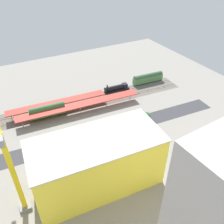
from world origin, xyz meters
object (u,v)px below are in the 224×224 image
(freight_coach_far, at_px, (47,110))
(box_truck_0, at_px, (47,166))
(passenger_coach, at_px, (148,78))
(street_tree_0, at_px, (77,140))
(traffic_light, at_px, (111,129))
(parked_car_3, at_px, (105,126))
(street_tree_1, at_px, (108,129))
(box_truck_1, at_px, (110,142))
(construction_building, at_px, (97,163))
(street_tree_2, at_px, (42,155))
(platform_canopy_far, at_px, (57,103))
(locomotive, at_px, (117,88))
(street_tree_3, at_px, (145,116))
(platform_canopy_near, at_px, (80,105))
(parked_car_0, at_px, (142,113))
(parked_car_1, at_px, (130,117))
(tower_crane, at_px, (9,158))
(parked_car_4, at_px, (91,130))
(parked_car_5, at_px, (77,135))
(parked_car_2, at_px, (118,121))

(freight_coach_far, xyz_separation_m, box_truck_0, (9.47, 32.62, -1.77))
(passenger_coach, relative_size, street_tree_0, 2.14)
(box_truck_0, xyz_separation_m, traffic_light, (-28.95, -4.40, 3.00))
(parked_car_3, relative_size, street_tree_1, 0.53)
(box_truck_0, xyz_separation_m, box_truck_1, (-26.48, -0.55, 0.16))
(construction_building, distance_m, street_tree_2, 23.33)
(platform_canopy_far, height_order, locomotive, locomotive)
(locomotive, xyz_separation_m, street_tree_3, (4.05, 33.42, 3.25))
(platform_canopy_far, relative_size, construction_building, 1.19)
(box_truck_1, xyz_separation_m, street_tree_0, (12.93, -2.93, 4.31))
(platform_canopy_near, distance_m, box_truck_1, 28.22)
(parked_car_0, bearing_deg, street_tree_0, 13.27)
(platform_canopy_near, height_order, street_tree_1, street_tree_1)
(platform_canopy_far, distance_m, street_tree_3, 44.14)
(street_tree_2, relative_size, street_tree_3, 1.10)
(parked_car_0, bearing_deg, traffic_light, 19.92)
(freight_coach_far, distance_m, street_tree_0, 29.55)
(parked_car_1, xyz_separation_m, tower_crane, (54.00, 21.43, 19.13))
(street_tree_2, bearing_deg, passenger_coach, -154.31)
(parked_car_4, distance_m, construction_building, 29.95)
(parked_car_1, xyz_separation_m, street_tree_2, (44.11, 8.73, 4.11))
(parked_car_4, relative_size, traffic_light, 0.64)
(passenger_coach, distance_m, parked_car_3, 49.63)
(parked_car_0, distance_m, parked_car_3, 20.48)
(platform_canopy_far, height_order, parked_car_3, platform_canopy_far)
(construction_building, distance_m, street_tree_3, 38.23)
(parked_car_1, relative_size, parked_car_4, 0.97)
(box_truck_1, relative_size, street_tree_1, 1.09)
(construction_building, bearing_deg, parked_car_0, -139.79)
(box_truck_1, distance_m, street_tree_2, 27.36)
(box_truck_1, bearing_deg, parked_car_1, -146.42)
(construction_building, bearing_deg, platform_canopy_near, -100.13)
(parked_car_3, xyz_separation_m, parked_car_5, (13.38, -0.49, 0.01))
(street_tree_3, bearing_deg, tower_crane, 13.88)
(platform_canopy_near, relative_size, traffic_light, 8.95)
(construction_building, height_order, street_tree_1, construction_building)
(parked_car_2, distance_m, box_truck_1, 15.56)
(tower_crane, bearing_deg, parked_car_1, -158.35)
(construction_building, distance_m, box_truck_0, 21.70)
(street_tree_2, bearing_deg, street_tree_1, -178.29)
(parked_car_4, relative_size, parked_car_5, 0.95)
(parked_car_0, bearing_deg, freight_coach_far, -26.57)
(parked_car_3, height_order, traffic_light, traffic_light)
(passenger_coach, xyz_separation_m, parked_car_0, (21.50, 25.84, -2.31))
(parked_car_1, xyz_separation_m, street_tree_0, (29.99, 8.40, 5.23))
(platform_canopy_near, distance_m, parked_car_4, 16.53)
(platform_canopy_near, relative_size, locomotive, 4.12)
(locomotive, relative_size, street_tree_2, 1.88)
(parked_car_0, distance_m, parked_car_2, 13.42)
(parked_car_4, xyz_separation_m, street_tree_1, (-4.02, 8.53, 4.79))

